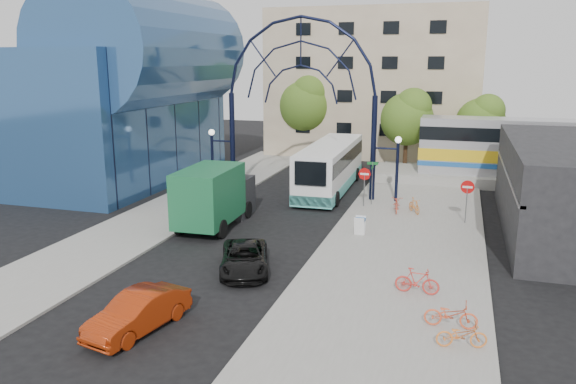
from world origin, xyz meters
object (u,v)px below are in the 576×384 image
(stop_sign, at_px, (364,178))
(bike_far_c, at_px, (451,315))
(do_not_enter_sign, at_px, (467,191))
(red_sedan, at_px, (138,312))
(tree_north_c, at_px, (482,120))
(tree_north_b, at_px, (307,102))
(bike_far_b, at_px, (417,281))
(city_bus, at_px, (330,166))
(sandwich_board, at_px, (360,223))
(bike_near_a, at_px, (397,204))
(gateway_arch, at_px, (301,70))
(bike_near_b, at_px, (414,206))
(tree_north_a, at_px, (408,116))
(street_name_sign, at_px, (372,174))
(bike_far_a, at_px, (462,335))
(green_truck, at_px, (215,196))
(black_suv, at_px, (244,258))

(stop_sign, relative_size, bike_far_c, 1.37)
(do_not_enter_sign, distance_m, red_sedan, 20.16)
(tree_north_c, xyz_separation_m, red_sedan, (-12.03, -34.83, -3.59))
(tree_north_b, xyz_separation_m, bike_far_b, (13.02, -31.00, -4.62))
(city_bus, relative_size, bike_far_c, 6.81)
(sandwich_board, xyz_separation_m, bike_near_a, (1.36, 5.33, -0.12))
(gateway_arch, distance_m, bike_near_b, 11.63)
(tree_north_b, bearing_deg, city_bus, -68.05)
(tree_north_a, bearing_deg, street_name_sign, -93.96)
(tree_north_b, xyz_separation_m, bike_far_a, (14.75, -34.99, -4.71))
(tree_north_a, xyz_separation_m, bike_far_c, (4.38, -29.64, -4.01))
(tree_north_b, height_order, green_truck, tree_north_b)
(tree_north_c, bearing_deg, bike_near_a, -107.26)
(stop_sign, bearing_deg, black_suv, -104.50)
(street_name_sign, xyz_separation_m, sandwich_board, (0.40, -6.62, -1.39))
(sandwich_board, xyz_separation_m, red_sedan, (-5.51, -12.88, -0.06))
(gateway_arch, distance_m, stop_sign, 8.37)
(city_bus, bearing_deg, bike_near_a, -44.35)
(gateway_arch, height_order, tree_north_c, gateway_arch)
(black_suv, height_order, bike_near_b, black_suv)
(green_truck, relative_size, bike_near_a, 3.64)
(green_truck, bearing_deg, bike_near_b, 25.88)
(red_sedan, bearing_deg, bike_far_a, 21.83)
(black_suv, bearing_deg, bike_near_b, 41.17)
(do_not_enter_sign, distance_m, tree_north_b, 25.09)
(street_name_sign, height_order, bike_far_a, street_name_sign)
(street_name_sign, relative_size, bike_near_b, 1.83)
(black_suv, relative_size, bike_far_a, 2.71)
(street_name_sign, xyz_separation_m, tree_north_a, (0.92, 13.33, 2.48))
(tree_north_b, xyz_separation_m, city_bus, (5.49, -13.63, -3.50))
(bike_near_b, height_order, bike_far_b, bike_far_b)
(tree_north_a, height_order, bike_far_c, tree_north_a)
(tree_north_c, relative_size, city_bus, 0.52)
(black_suv, bearing_deg, tree_north_a, 60.00)
(tree_north_a, xyz_separation_m, bike_far_a, (4.75, -30.99, -4.05))
(tree_north_b, bearing_deg, black_suv, -79.89)
(gateway_arch, height_order, bike_near_a, gateway_arch)
(do_not_enter_sign, xyz_separation_m, tree_north_a, (-4.88, 15.93, 2.63))
(sandwich_board, height_order, bike_far_b, bike_far_b)
(tree_north_a, bearing_deg, black_suv, -99.79)
(bike_far_c, bearing_deg, city_bus, 22.50)
(tree_north_b, bearing_deg, stop_sign, -64.17)
(sandwich_board, distance_m, city_bus, 11.11)
(city_bus, distance_m, black_suv, 16.88)
(do_not_enter_sign, xyz_separation_m, red_sedan, (-10.91, -16.90, -1.29))
(stop_sign, bearing_deg, bike_far_a, -70.42)
(green_truck, bearing_deg, sandwich_board, 0.12)
(tree_north_b, relative_size, bike_near_a, 4.17)
(city_bus, bearing_deg, red_sedan, -95.05)
(do_not_enter_sign, relative_size, bike_far_b, 1.41)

